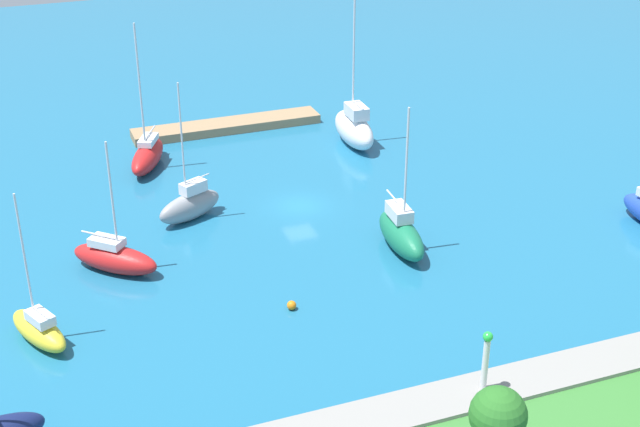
{
  "coord_description": "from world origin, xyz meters",
  "views": [
    {
      "loc": [
        21.82,
        62.49,
        32.32
      ],
      "look_at": [
        0.0,
        4.75,
        1.5
      ],
      "focal_mm": 50.27,
      "sensor_mm": 36.0,
      "label": 1
    }
  ],
  "objects": [
    {
      "name": "breakwater",
      "position": [
        0.0,
        28.26,
        0.75
      ],
      "size": [
        71.36,
        3.02,
        1.5
      ],
      "primitive_type": "cube",
      "color": "gray",
      "rests_on": "ground"
    },
    {
      "name": "sailboat_white_east_end",
      "position": [
        -9.31,
        -10.74,
        1.7
      ],
      "size": [
        2.89,
        7.66,
        14.06
      ],
      "rotation": [
        0.0,
        0.0,
        4.68
      ],
      "color": "white",
      "rests_on": "water"
    },
    {
      "name": "pier_dock",
      "position": [
        0.99,
        -18.76,
        0.43
      ],
      "size": [
        18.74,
        3.03,
        0.86
      ],
      "primitive_type": "cube",
      "color": "#997A56",
      "rests_on": "ground"
    },
    {
      "name": "park_tree_center",
      "position": [
        2.48,
        34.64,
        5.39
      ],
      "size": [
        2.74,
        2.74,
        5.57
      ],
      "color": "brown",
      "rests_on": "shoreline_park"
    },
    {
      "name": "sailboat_red_lone_north",
      "position": [
        10.11,
        -12.22,
        1.22
      ],
      "size": [
        5.1,
        7.47,
        13.28
      ],
      "rotation": [
        0.0,
        0.0,
        1.12
      ],
      "color": "red",
      "rests_on": "water"
    },
    {
      "name": "harbor_beacon",
      "position": [
        -0.76,
        28.26,
        3.65
      ],
      "size": [
        0.56,
        0.56,
        3.73
      ],
      "color": "silver",
      "rests_on": "breakwater"
    },
    {
      "name": "sailboat_green_off_beacon",
      "position": [
        -4.58,
        9.66,
        1.36
      ],
      "size": [
        2.7,
        7.19,
        11.35
      ],
      "rotation": [
        0.0,
        0.0,
        1.51
      ],
      "color": "#19724C",
      "rests_on": "water"
    },
    {
      "name": "sailboat_red_inner_mooring",
      "position": [
        15.87,
        5.34,
        1.08
      ],
      "size": [
        6.5,
        6.28,
        9.99
      ],
      "rotation": [
        0.0,
        0.0,
        2.39
      ],
      "color": "red",
      "rests_on": "water"
    },
    {
      "name": "water",
      "position": [
        0.0,
        0.0,
        0.0
      ],
      "size": [
        160.0,
        160.0,
        0.0
      ],
      "primitive_type": "plane",
      "color": "#1E668C",
      "rests_on": "ground"
    },
    {
      "name": "mooring_buoy_orange",
      "position": [
        5.76,
        14.64,
        0.32
      ],
      "size": [
        0.63,
        0.63,
        0.63
      ],
      "primitive_type": "sphere",
      "color": "orange",
      "rests_on": "water"
    },
    {
      "name": "sailboat_gray_far_south",
      "position": [
        8.92,
        -0.82,
        1.27
      ],
      "size": [
        6.02,
        4.11,
        11.43
      ],
      "rotation": [
        0.0,
        0.0,
        0.45
      ],
      "color": "gray",
      "rests_on": "water"
    },
    {
      "name": "sailboat_yellow_center_basin",
      "position": [
        21.73,
        12.66,
        0.98
      ],
      "size": [
        3.99,
        5.88,
        10.21
      ],
      "rotation": [
        0.0,
        0.0,
        5.14
      ],
      "color": "yellow",
      "rests_on": "water"
    }
  ]
}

